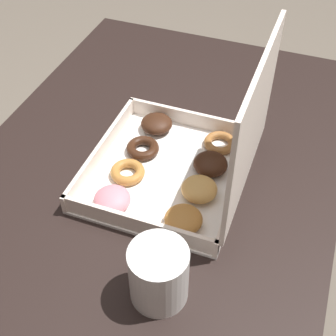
% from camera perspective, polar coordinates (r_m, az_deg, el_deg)
% --- Properties ---
extents(dining_table, '(1.10, 0.74, 0.78)m').
position_cam_1_polar(dining_table, '(1.03, -1.88, -5.17)').
color(dining_table, black).
rests_on(dining_table, ground_plane).
extents(donut_box, '(0.32, 0.30, 0.30)m').
position_cam_1_polar(donut_box, '(0.88, 2.41, 0.89)').
color(donut_box, white).
rests_on(donut_box, dining_table).
extents(coffee_mug, '(0.09, 0.09, 0.11)m').
position_cam_1_polar(coffee_mug, '(0.73, -1.15, -12.75)').
color(coffee_mug, white).
rests_on(coffee_mug, dining_table).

